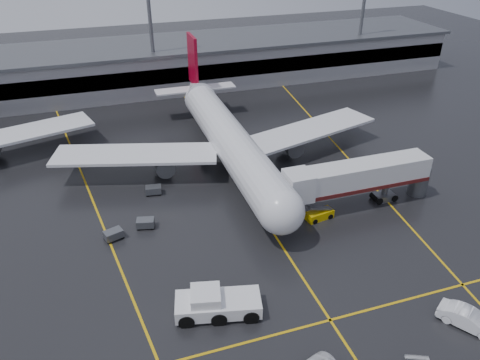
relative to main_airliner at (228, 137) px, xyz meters
name	(u,v)px	position (x,y,z in m)	size (l,w,h in m)	color
ground	(250,197)	(0.00, -9.70, -4.21)	(220.00, 220.00, 0.00)	black
apron_line_centre	(250,197)	(0.00, -9.70, -4.20)	(0.25, 90.00, 0.02)	gold
apron_line_stop	(330,320)	(0.00, -31.70, -4.20)	(60.00, 0.25, 0.02)	gold
apron_line_left	(86,184)	(-20.00, 0.30, -4.20)	(0.25, 70.00, 0.02)	gold
apron_line_right	(337,145)	(18.00, 0.30, -4.20)	(0.25, 70.00, 0.02)	gold
terminal	(174,63)	(0.00, 38.23, 0.11)	(122.00, 19.00, 8.60)	gray
light_mast_mid	(150,20)	(-5.00, 32.30, 10.27)	(3.00, 1.20, 25.45)	#595B60
light_mast_right	(364,6)	(40.00, 32.30, 10.27)	(3.00, 1.20, 25.45)	#595B60
main_airliner	(228,137)	(0.00, 0.00, 0.00)	(48.80, 45.60, 14.10)	silver
jet_bridge	(359,178)	(11.87, -15.70, -0.28)	(19.90, 3.40, 6.05)	silver
pushback_tractor	(216,304)	(-9.58, -27.57, -3.10)	(8.27, 4.88, 2.78)	white
belt_loader	(319,215)	(6.34, -16.87, -3.68)	(3.55, 2.04, 2.13)	#CEA706
service_van_c	(469,319)	(11.24, -36.17, -3.34)	(1.84, 5.28, 1.74)	white
baggage_cart_a	(145,223)	(-13.75, -12.17, -3.58)	(2.25, 1.73, 1.12)	#595B60
baggage_cart_b	(113,234)	(-17.49, -13.25, -3.58)	(2.31, 1.87, 1.12)	#595B60
baggage_cart_c	(153,190)	(-11.67, -5.07, -3.58)	(2.16, 1.55, 1.12)	#595B60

